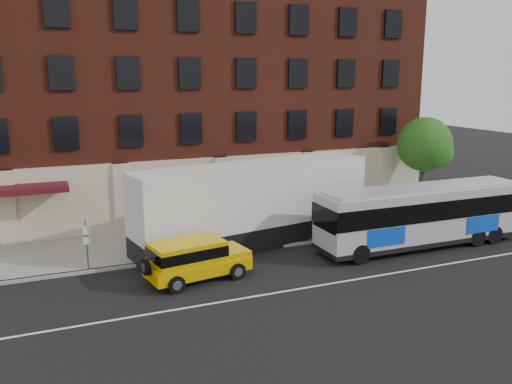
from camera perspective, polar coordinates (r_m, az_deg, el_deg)
name	(u,v)px	position (r m, az deg, el deg)	size (l,w,h in m)	color
ground	(311,292)	(23.24, 5.88, -10.58)	(120.00, 120.00, 0.00)	black
sidewalk	(237,234)	(30.95, -2.05, -4.47)	(60.00, 6.00, 0.15)	#99958B
kerb	(257,249)	(28.29, 0.09, -6.10)	(60.00, 0.25, 0.15)	#99958B
lane_line	(305,288)	(23.65, 5.29, -10.14)	(60.00, 0.12, 0.01)	white
building	(195,97)	(37.18, -6.50, 10.05)	(30.00, 12.10, 15.00)	#5E2216
sign_pole	(87,242)	(26.11, -17.61, -5.12)	(0.30, 0.20, 2.50)	slate
street_tree	(425,146)	(37.26, 17.58, 4.65)	(3.60, 3.60, 6.20)	#39281C
city_bus	(423,214)	(29.84, 17.38, -2.21)	(12.03, 2.62, 3.29)	#A4A8AE
yellow_suv	(193,258)	(24.18, -6.71, -6.96)	(5.01, 2.72, 1.87)	#DCA200
shipping_container	(254,205)	(28.69, -0.22, -1.41)	(13.65, 5.00, 4.46)	black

